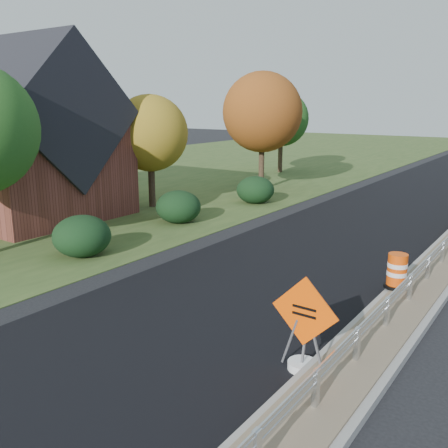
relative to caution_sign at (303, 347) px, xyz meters
The scene contains 12 objects.
ground 8.72m from the caution_sign, 84.06° to the left, with size 140.00×140.00×0.00m, color black.
grass_verge_near 29.70m from the caution_sign, 141.07° to the left, with size 30.00×120.00×0.03m, color #354D21.
milled_overlay 18.99m from the caution_sign, 100.63° to the left, with size 7.20×120.00×0.01m, color black.
hedge_south 10.45m from the caution_sign, 165.26° to the left, with size 2.09×2.09×1.52m, color black.
hedge_mid 13.69m from the caution_sign, 140.76° to the left, with size 2.09×2.09×1.52m, color black.
hedge_north 17.80m from the caution_sign, 124.57° to the left, with size 2.09×2.09×1.52m, color black.
tree_near_yellow 17.99m from the caution_sign, 142.92° to the left, with size 3.96×3.96×5.88m.
tree_near_red 22.66m from the caution_sign, 122.97° to the left, with size 4.95×4.95×7.35m.
tree_near_back 30.86m from the caution_sign, 119.53° to the left, with size 4.29×4.29×6.37m.
brick_house 19.21m from the caution_sign, 162.65° to the left, with size 9.40×7.07×8.54m.
caution_sign is the anchor object (origin of this frame).
barrel_median_near 5.34m from the caution_sign, 86.24° to the left, with size 0.69×0.69×1.01m.
Camera 1 is at (3.13, -17.30, 5.41)m, focal length 40.00 mm.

